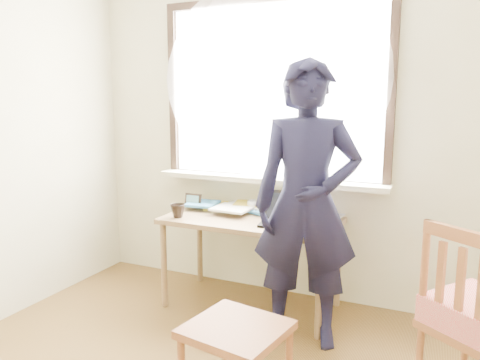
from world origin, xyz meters
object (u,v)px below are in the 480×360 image
at_px(desk, 251,228).
at_px(mug_white, 254,206).
at_px(mug_dark, 178,211).
at_px(laptop, 285,216).
at_px(work_chair, 236,339).
at_px(person, 307,205).

height_order(desk, mug_white, mug_white).
relative_size(mug_white, mug_dark, 1.01).
distance_m(laptop, work_chair, 1.18).
relative_size(mug_white, work_chair, 0.21).
bearing_deg(laptop, person, -50.04).
bearing_deg(desk, mug_white, 107.56).
height_order(mug_white, work_chair, mug_white).
height_order(mug_white, person, person).
xyz_separation_m(laptop, person, (0.24, -0.29, 0.16)).
bearing_deg(mug_white, laptop, -36.16).
height_order(mug_dark, work_chair, mug_dark).
distance_m(laptop, person, 0.41).
bearing_deg(person, mug_dark, 159.25).
height_order(laptop, work_chair, laptop).
relative_size(laptop, mug_white, 3.25).
bearing_deg(desk, person, -32.08).
relative_size(laptop, mug_dark, 3.29).
relative_size(desk, mug_dark, 11.79).
height_order(mug_dark, person, person).
bearing_deg(mug_white, mug_dark, -136.76).
xyz_separation_m(desk, mug_white, (-0.07, 0.21, 0.11)).
xyz_separation_m(desk, work_chair, (0.41, -1.15, -0.22)).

